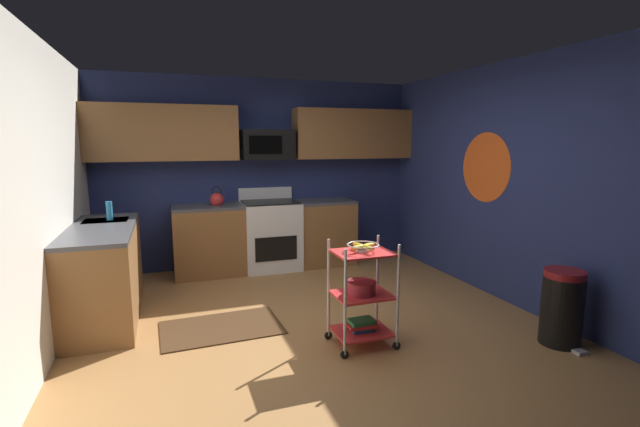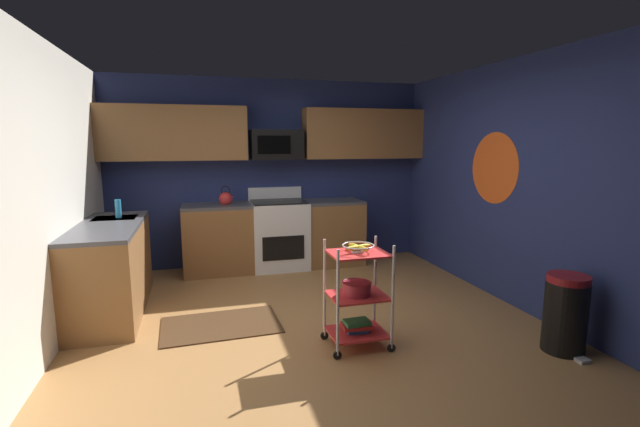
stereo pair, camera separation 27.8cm
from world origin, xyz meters
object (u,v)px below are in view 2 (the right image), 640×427
(fruit_bowl, at_px, (358,247))
(kettle, at_px, (226,198))
(rolling_cart, at_px, (357,295))
(dish_soap_bottle, at_px, (118,209))
(book_stack, at_px, (357,326))
(microwave, at_px, (276,145))
(trash_can, at_px, (565,314))
(mixing_bowl_large, at_px, (357,288))
(oven_range, at_px, (279,234))

(fruit_bowl, bearing_deg, kettle, 109.71)
(rolling_cart, relative_size, dish_soap_bottle, 4.57)
(book_stack, bearing_deg, microwave, 94.51)
(trash_can, bearing_deg, fruit_bowl, 161.36)
(book_stack, bearing_deg, kettle, 109.71)
(mixing_bowl_large, distance_m, trash_can, 1.75)
(kettle, bearing_deg, rolling_cart, -70.29)
(fruit_bowl, bearing_deg, trash_can, -18.64)
(fruit_bowl, distance_m, book_stack, 0.69)
(oven_range, relative_size, kettle, 4.17)
(book_stack, height_order, kettle, kettle)
(dish_soap_bottle, bearing_deg, mixing_bowl_large, -40.53)
(fruit_bowl, height_order, book_stack, fruit_bowl)
(book_stack, distance_m, kettle, 2.84)
(rolling_cart, bearing_deg, fruit_bowl, 116.57)
(fruit_bowl, height_order, trash_can, fruit_bowl)
(kettle, distance_m, trash_can, 4.09)
(rolling_cart, xyz_separation_m, dish_soap_bottle, (-2.12, 1.80, 0.57))
(oven_range, xyz_separation_m, dish_soap_bottle, (-1.91, -0.76, 0.54))
(rolling_cart, relative_size, trash_can, 1.39)
(mixing_bowl_large, height_order, book_stack, mixing_bowl_large)
(rolling_cart, height_order, dish_soap_bottle, dish_soap_bottle)
(kettle, bearing_deg, dish_soap_bottle, -147.69)
(oven_range, relative_size, trash_can, 1.67)
(trash_can, bearing_deg, rolling_cart, 161.36)
(mixing_bowl_large, distance_m, dish_soap_bottle, 2.82)
(rolling_cart, distance_m, trash_can, 1.74)
(oven_range, bearing_deg, book_stack, -85.32)
(oven_range, relative_size, book_stack, 4.09)
(fruit_bowl, distance_m, dish_soap_bottle, 2.78)
(microwave, height_order, dish_soap_bottle, microwave)
(dish_soap_bottle, xyz_separation_m, trash_can, (3.76, -2.36, -0.69))
(fruit_bowl, height_order, dish_soap_bottle, dish_soap_bottle)
(book_stack, xyz_separation_m, dish_soap_bottle, (-2.12, 1.80, 0.84))
(book_stack, height_order, trash_can, trash_can)
(fruit_bowl, bearing_deg, mixing_bowl_large, 180.00)
(trash_can, bearing_deg, kettle, 129.39)
(book_stack, relative_size, trash_can, 0.41)
(oven_range, distance_m, fruit_bowl, 2.60)
(microwave, bearing_deg, trash_can, -60.14)
(dish_soap_bottle, bearing_deg, rolling_cart, -40.43)
(kettle, relative_size, trash_can, 0.40)
(oven_range, xyz_separation_m, mixing_bowl_large, (0.20, -2.57, 0.04))
(kettle, xyz_separation_m, trash_can, (2.56, -3.12, -0.67))
(mixing_bowl_large, bearing_deg, oven_range, 94.52)
(microwave, height_order, book_stack, microwave)
(book_stack, bearing_deg, oven_range, 94.68)
(oven_range, xyz_separation_m, trash_can, (1.85, -3.12, -0.15))
(fruit_bowl, relative_size, mixing_bowl_large, 1.08)
(microwave, relative_size, rolling_cart, 0.77)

